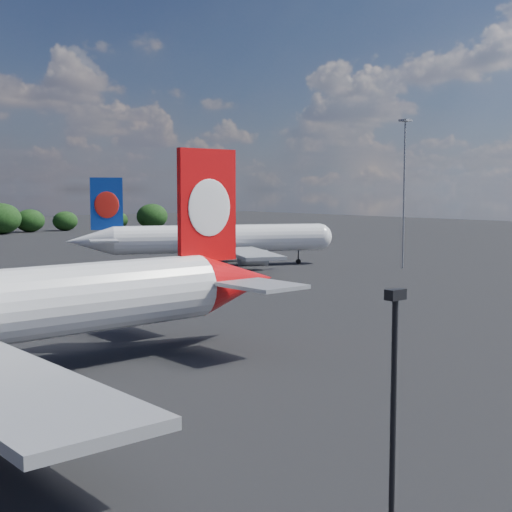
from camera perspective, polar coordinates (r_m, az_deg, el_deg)
china_southern_airliner at (r=121.26m, az=-3.65°, el=1.31°), size 43.86×42.26×15.00m
apron_lamp_post at (r=19.94m, az=10.86°, el=-15.84°), size 0.55×0.30×10.50m
floodlight_mast_near at (r=120.68m, az=11.79°, el=6.45°), size 1.60×1.60×24.52m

